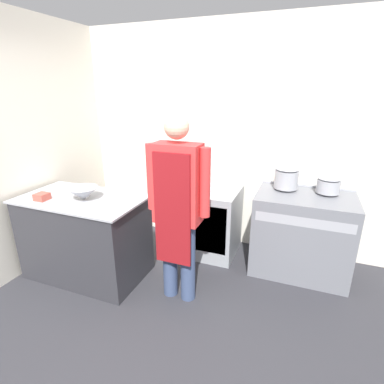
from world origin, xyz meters
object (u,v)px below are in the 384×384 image
object	(u,v)px
sauce_pot	(328,185)
mixing_bowl	(83,194)
fridge_unit	(212,221)
person_cook	(178,202)
stove	(301,234)
stock_pot	(286,177)
plastic_tub	(42,197)

from	to	relation	value
sauce_pot	mixing_bowl	bearing A→B (deg)	-155.30
fridge_unit	person_cook	world-z (taller)	person_cook
stove	mixing_bowl	distance (m)	2.34
fridge_unit	mixing_bowl	xyz separation A→B (m)	(-1.06, -0.97, 0.55)
fridge_unit	sauce_pot	bearing A→B (deg)	3.70
stock_pot	person_cook	bearing A→B (deg)	-129.46
stove	sauce_pot	xyz separation A→B (m)	(0.20, 0.12, 0.55)
plastic_tub	stock_pot	distance (m)	2.56
sauce_pot	fridge_unit	bearing A→B (deg)	-176.30
person_cook	sauce_pot	xyz separation A→B (m)	(1.27, 1.03, 0.00)
mixing_bowl	sauce_pot	xyz separation A→B (m)	(2.29, 1.05, 0.04)
sauce_pot	stove	bearing A→B (deg)	-149.30
fridge_unit	mixing_bowl	size ratio (longest dim) A/B	2.65
mixing_bowl	stock_pot	bearing A→B (deg)	29.48
mixing_bowl	sauce_pot	size ratio (longest dim) A/B	1.33
fridge_unit	person_cook	xyz separation A→B (m)	(-0.04, -0.95, 0.59)
mixing_bowl	sauce_pot	world-z (taller)	sauce_pot
mixing_bowl	stock_pot	xyz separation A→B (m)	(1.86, 1.05, 0.08)
fridge_unit	sauce_pot	world-z (taller)	sauce_pot
stove	plastic_tub	bearing A→B (deg)	-156.24
mixing_bowl	plastic_tub	xyz separation A→B (m)	(-0.39, -0.16, -0.03)
fridge_unit	plastic_tub	xyz separation A→B (m)	(-1.44, -1.13, 0.52)
stock_pot	fridge_unit	bearing A→B (deg)	-174.35
person_cook	stock_pot	world-z (taller)	person_cook
stock_pot	sauce_pot	world-z (taller)	stock_pot
mixing_bowl	plastic_tub	world-z (taller)	mixing_bowl
fridge_unit	stock_pot	distance (m)	1.02
plastic_tub	sauce_pot	world-z (taller)	sauce_pot
stove	fridge_unit	xyz separation A→B (m)	(-1.03, 0.04, -0.04)
stove	sauce_pot	distance (m)	0.60
mixing_bowl	person_cook	bearing A→B (deg)	1.54
person_cook	mixing_bowl	distance (m)	1.02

